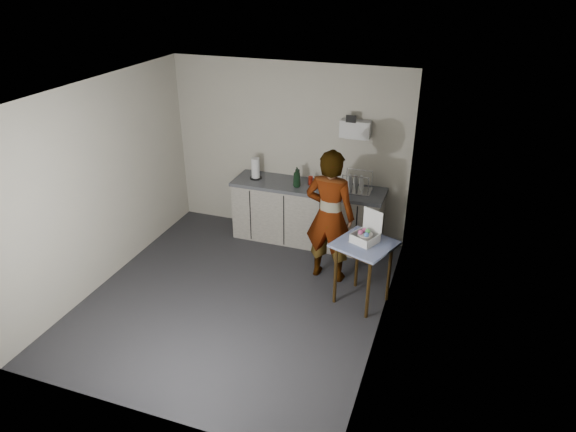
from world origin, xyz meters
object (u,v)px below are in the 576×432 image
(standing_man, at_px, (330,216))
(dish_rack, at_px, (356,187))
(kitchen_counter, at_px, (307,215))
(bakery_box, at_px, (366,235))
(soap_bottle, at_px, (297,177))
(soda_can, at_px, (310,181))
(dark_bottle, at_px, (297,177))
(side_table, at_px, (364,251))
(paper_towel, at_px, (256,169))

(standing_man, xyz_separation_m, dish_rack, (0.15, 0.87, 0.08))
(kitchen_counter, bearing_deg, standing_man, -56.67)
(bakery_box, bearing_deg, soap_bottle, 162.69)
(kitchen_counter, bearing_deg, soda_can, 62.13)
(standing_man, height_order, soap_bottle, standing_man)
(dark_bottle, xyz_separation_m, bakery_box, (1.26, -1.22, -0.11))
(dish_rack, bearing_deg, side_table, -72.95)
(standing_man, bearing_deg, paper_towel, -27.32)
(paper_towel, xyz_separation_m, dish_rack, (1.52, 0.03, -0.09))
(dish_rack, bearing_deg, bakery_box, -72.49)
(side_table, relative_size, soda_can, 6.65)
(soap_bottle, relative_size, bakery_box, 0.77)
(soda_can, height_order, dark_bottle, dark_bottle)
(soap_bottle, distance_m, dish_rack, 0.86)
(paper_towel, height_order, dish_rack, paper_towel)
(side_table, distance_m, standing_man, 0.71)
(side_table, bearing_deg, soap_bottle, 158.10)
(soap_bottle, distance_m, dark_bottle, 0.10)
(standing_man, bearing_deg, dark_bottle, -45.31)
(side_table, relative_size, standing_man, 0.46)
(dish_rack, distance_m, bakery_box, 1.31)
(soap_bottle, bearing_deg, dish_rack, 8.18)
(standing_man, distance_m, dark_bottle, 1.11)
(soap_bottle, relative_size, dish_rack, 0.71)
(dark_bottle, distance_m, paper_towel, 0.66)
(kitchen_counter, bearing_deg, bakery_box, -47.99)
(kitchen_counter, bearing_deg, dark_bottle, -178.71)
(dark_bottle, relative_size, bakery_box, 0.59)
(side_table, distance_m, dark_bottle, 1.81)
(standing_man, xyz_separation_m, dark_bottle, (-0.72, 0.84, 0.12))
(kitchen_counter, relative_size, soap_bottle, 7.74)
(side_table, bearing_deg, dark_bottle, 156.43)
(standing_man, bearing_deg, side_table, 146.77)
(side_table, xyz_separation_m, dish_rack, (-0.39, 1.29, 0.25))
(kitchen_counter, xyz_separation_m, standing_man, (0.56, -0.84, 0.47))
(paper_towel, relative_size, bakery_box, 0.84)
(paper_towel, xyz_separation_m, bakery_box, (1.92, -1.22, -0.15))
(soda_can, bearing_deg, dark_bottle, -165.50)
(kitchen_counter, distance_m, standing_man, 1.11)
(standing_man, relative_size, soda_can, 14.39)
(soap_bottle, height_order, paper_towel, paper_towel)
(standing_man, distance_m, bakery_box, 0.66)
(soap_bottle, xyz_separation_m, soda_can, (0.16, 0.14, -0.08))
(soap_bottle, relative_size, soda_can, 2.32)
(standing_man, relative_size, soap_bottle, 6.20)
(kitchen_counter, distance_m, dark_bottle, 0.62)
(soda_can, bearing_deg, bakery_box, -49.61)
(dish_rack, bearing_deg, kitchen_counter, -177.90)
(standing_man, distance_m, soap_bottle, 1.03)
(kitchen_counter, relative_size, side_table, 2.70)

